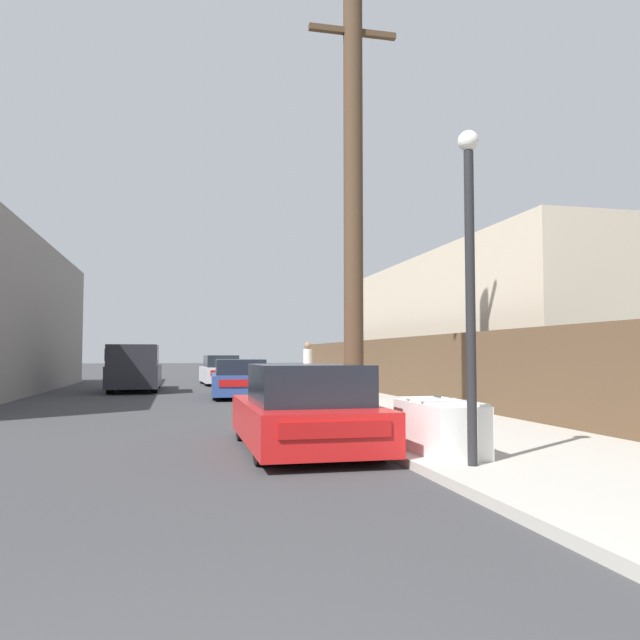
# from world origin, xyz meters

# --- Properties ---
(sidewalk_curb) EXTENTS (4.20, 63.00, 0.12)m
(sidewalk_curb) POSITION_xyz_m (5.30, 23.50, 0.06)
(sidewalk_curb) COLOR #ADA89E
(sidewalk_curb) RESTS_ON ground
(discarded_fridge) EXTENTS (0.74, 1.70, 0.74)m
(discarded_fridge) POSITION_xyz_m (3.83, 6.33, 0.48)
(discarded_fridge) COLOR white
(discarded_fridge) RESTS_ON sidewalk_curb
(parked_sports_car_red) EXTENTS (1.84, 4.03, 1.31)m
(parked_sports_car_red) POSITION_xyz_m (2.21, 7.69, 0.59)
(parked_sports_car_red) COLOR red
(parked_sports_car_red) RESTS_ON ground
(car_parked_mid) EXTENTS (2.07, 4.57, 1.30)m
(car_parked_mid) POSITION_xyz_m (2.37, 19.83, 0.61)
(car_parked_mid) COLOR #2D478C
(car_parked_mid) RESTS_ON ground
(car_parked_far) EXTENTS (1.90, 4.37, 1.43)m
(car_parked_far) POSITION_xyz_m (2.32, 29.04, 0.66)
(car_parked_far) COLOR silver
(car_parked_far) RESTS_ON ground
(pickup_truck) EXTENTS (1.92, 5.72, 1.84)m
(pickup_truck) POSITION_xyz_m (-1.37, 24.14, 0.91)
(pickup_truck) COLOR #232328
(pickup_truck) RESTS_ON ground
(utility_pole) EXTENTS (1.80, 0.38, 8.68)m
(utility_pole) POSITION_xyz_m (3.65, 10.01, 4.53)
(utility_pole) COLOR #4C3826
(utility_pole) RESTS_ON sidewalk_curb
(street_lamp) EXTENTS (0.26, 0.26, 4.11)m
(street_lamp) POSITION_xyz_m (3.80, 5.29, 2.54)
(street_lamp) COLOR #232326
(street_lamp) RESTS_ON sidewalk_curb
(wooden_fence) EXTENTS (0.08, 31.01, 1.89)m
(wooden_fence) POSITION_xyz_m (7.25, 16.04, 1.06)
(wooden_fence) COLOR brown
(wooden_fence) RESTS_ON sidewalk_curb
(building_right_house) EXTENTS (6.00, 14.37, 4.73)m
(building_right_house) POSITION_xyz_m (11.01, 17.50, 2.36)
(building_right_house) COLOR beige
(building_right_house) RESTS_ON ground
(pedestrian) EXTENTS (0.34, 0.34, 1.81)m
(pedestrian) POSITION_xyz_m (5.06, 21.28, 1.06)
(pedestrian) COLOR #282D42
(pedestrian) RESTS_ON sidewalk_curb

